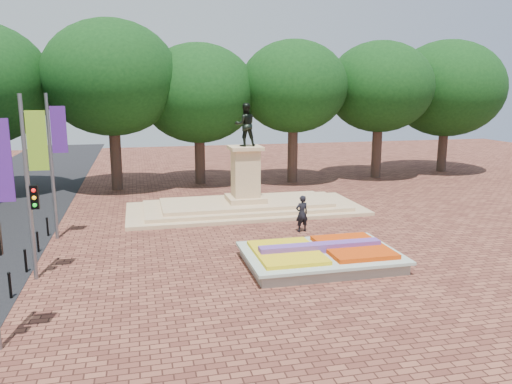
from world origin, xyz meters
TOP-DOWN VIEW (x-y plane):
  - ground at (0.00, 0.00)m, footprint 90.00×90.00m
  - flower_bed at (1.03, -2.00)m, footprint 6.30×4.30m
  - monument at (0.00, 8.00)m, footprint 14.00×6.00m
  - tree_row_back at (2.33, 18.00)m, footprint 44.80×8.80m
  - banner_poles at (-10.08, -1.31)m, footprint 0.88×11.17m
  - bollard_row at (-10.70, -1.50)m, footprint 0.12×13.12m
  - pedestrian at (1.83, 2.89)m, footprint 0.75×0.55m

SIDE VIEW (x-z plane):
  - ground at x=0.00m, z-range 0.00..0.00m
  - flower_bed at x=1.03m, z-range -0.08..0.83m
  - bollard_row at x=-10.70m, z-range 0.04..1.02m
  - monument at x=0.00m, z-range -2.32..4.09m
  - pedestrian at x=1.83m, z-range 0.00..1.89m
  - banner_poles at x=-10.08m, z-range 0.38..7.38m
  - tree_row_back at x=2.33m, z-range 1.46..11.89m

